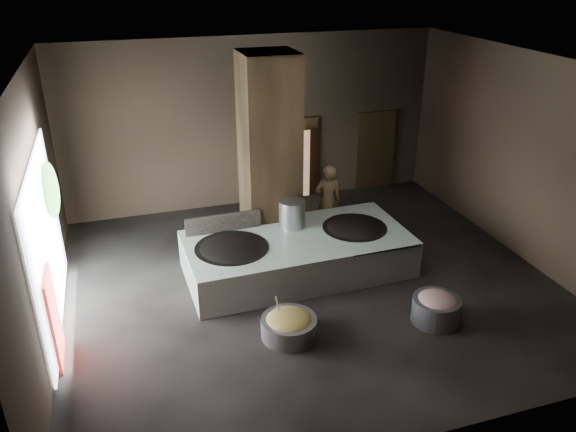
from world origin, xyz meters
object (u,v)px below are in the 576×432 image
object	(u,v)px
hearth_platform	(297,254)
cook	(328,200)
stock_pot	(292,214)
meat_basin	(436,310)
wok_right	(355,231)
wok_left	(232,251)
veg_basin	(289,327)

from	to	relation	value
hearth_platform	cook	bearing A→B (deg)	48.07
stock_pot	meat_basin	distance (m)	3.72
wok_right	meat_basin	world-z (taller)	wok_right
wok_right	meat_basin	bearing A→B (deg)	-78.23
cook	wok_left	bearing A→B (deg)	37.04
cook	veg_basin	world-z (taller)	cook
veg_basin	meat_basin	distance (m)	2.81
wok_right	stock_pot	distance (m)	1.44
wok_right	cook	distance (m)	1.45
veg_basin	wok_left	bearing A→B (deg)	105.03
wok_right	meat_basin	distance (m)	2.71
hearth_platform	cook	xyz separation A→B (m)	(1.27, 1.49, 0.48)
stock_pot	veg_basin	size ratio (longest dim) A/B	0.61
wok_left	cook	world-z (taller)	cook
wok_right	veg_basin	bearing A→B (deg)	-135.30
wok_left	wok_right	world-z (taller)	wok_left
wok_left	stock_pot	distance (m)	1.66
wok_left	veg_basin	bearing A→B (deg)	-74.97
wok_right	meat_basin	xyz separation A→B (m)	(0.54, -2.61, -0.50)
veg_basin	meat_basin	bearing A→B (deg)	-8.15
wok_left	veg_basin	distance (m)	2.26
hearth_platform	stock_pot	size ratio (longest dim) A/B	7.67
wok_right	stock_pot	bearing A→B (deg)	158.96
hearth_platform	meat_basin	distance (m)	3.19
wok_left	cook	bearing A→B (deg)	29.50
hearth_platform	meat_basin	xyz separation A→B (m)	(1.89, -2.56, -0.17)
stock_pot	meat_basin	bearing A→B (deg)	-59.33
cook	hearth_platform	bearing A→B (deg)	57.10
wok_right	cook	size ratio (longest dim) A/B	0.78
wok_right	cook	bearing A→B (deg)	93.26
hearth_platform	stock_pot	bearing A→B (deg)	83.32
wok_right	veg_basin	distance (m)	3.19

